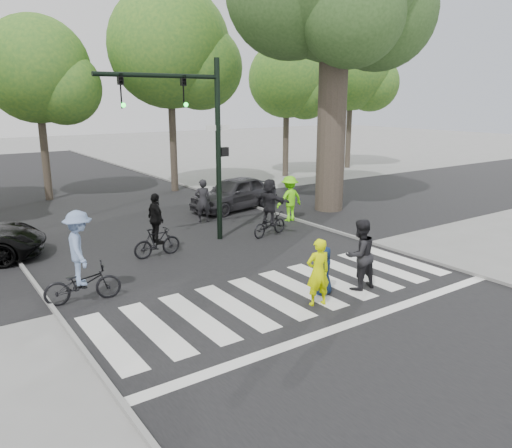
% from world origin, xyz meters
% --- Properties ---
extents(ground, '(120.00, 120.00, 0.00)m').
position_xyz_m(ground, '(0.00, 0.00, 0.00)').
color(ground, gray).
rests_on(ground, ground).
extents(road_stem, '(10.00, 70.00, 0.01)m').
position_xyz_m(road_stem, '(0.00, 5.00, 0.01)').
color(road_stem, black).
rests_on(road_stem, ground).
extents(road_cross, '(70.00, 10.00, 0.01)m').
position_xyz_m(road_cross, '(0.00, 8.00, 0.01)').
color(road_cross, black).
rests_on(road_cross, ground).
extents(curb_left, '(0.10, 70.00, 0.10)m').
position_xyz_m(curb_left, '(-5.05, 5.00, 0.05)').
color(curb_left, gray).
rests_on(curb_left, ground).
extents(curb_right, '(0.10, 70.00, 0.10)m').
position_xyz_m(curb_right, '(5.05, 5.00, 0.05)').
color(curb_right, gray).
rests_on(curb_right, ground).
extents(crosswalk, '(10.00, 3.85, 0.01)m').
position_xyz_m(crosswalk, '(0.00, 0.66, 0.01)').
color(crosswalk, silver).
rests_on(crosswalk, ground).
extents(traffic_signal, '(4.45, 0.29, 6.00)m').
position_xyz_m(traffic_signal, '(0.35, 6.20, 3.90)').
color(traffic_signal, black).
rests_on(traffic_signal, ground).
extents(bg_tree_2, '(5.04, 4.80, 8.40)m').
position_xyz_m(bg_tree_2, '(-1.76, 16.62, 5.78)').
color(bg_tree_2, brown).
rests_on(bg_tree_2, ground).
extents(bg_tree_3, '(6.30, 6.00, 10.20)m').
position_xyz_m(bg_tree_3, '(4.31, 15.27, 6.94)').
color(bg_tree_3, brown).
rests_on(bg_tree_3, ground).
extents(bg_tree_4, '(4.83, 4.60, 8.15)m').
position_xyz_m(bg_tree_4, '(12.23, 16.12, 5.64)').
color(bg_tree_4, brown).
rests_on(bg_tree_4, ground).
extents(bg_tree_5, '(5.67, 5.40, 9.30)m').
position_xyz_m(bg_tree_5, '(18.27, 16.69, 6.36)').
color(bg_tree_5, brown).
rests_on(bg_tree_5, ground).
extents(pedestrian_woman, '(0.67, 0.51, 1.63)m').
position_xyz_m(pedestrian_woman, '(0.17, -0.01, 0.81)').
color(pedestrian_woman, '#E1F900').
rests_on(pedestrian_woman, ground).
extents(pedestrian_child, '(0.70, 0.56, 1.24)m').
position_xyz_m(pedestrian_child, '(0.74, 0.40, 0.62)').
color(pedestrian_child, '#0F1F3F').
rests_on(pedestrian_child, ground).
extents(pedestrian_adult, '(0.90, 0.71, 1.83)m').
position_xyz_m(pedestrian_adult, '(1.73, 0.17, 0.91)').
color(pedestrian_adult, black).
rests_on(pedestrian_adult, ground).
extents(cyclist_left, '(1.85, 1.25, 2.24)m').
position_xyz_m(cyclist_left, '(-4.31, 3.32, 0.97)').
color(cyclist_left, black).
rests_on(cyclist_left, ground).
extents(cyclist_mid, '(1.52, 0.93, 1.98)m').
position_xyz_m(cyclist_mid, '(-1.40, 5.59, 0.81)').
color(cyclist_mid, black).
rests_on(cyclist_mid, ground).
extents(cyclist_right, '(1.69, 1.57, 2.04)m').
position_xyz_m(cyclist_right, '(2.86, 5.55, 0.91)').
color(cyclist_right, black).
rests_on(cyclist_right, ground).
extents(car_grey, '(4.46, 2.54, 1.43)m').
position_xyz_m(car_grey, '(4.17, 9.94, 0.72)').
color(car_grey, '#323136').
rests_on(car_grey, ground).
extents(bystander_hivis, '(1.17, 0.68, 1.80)m').
position_xyz_m(bystander_hivis, '(4.82, 6.90, 0.90)').
color(bystander_hivis, '#72FF11').
rests_on(bystander_hivis, ground).
extents(bystander_dark, '(0.73, 0.62, 1.71)m').
position_xyz_m(bystander_dark, '(1.91, 8.67, 0.85)').
color(bystander_dark, black).
rests_on(bystander_dark, ground).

